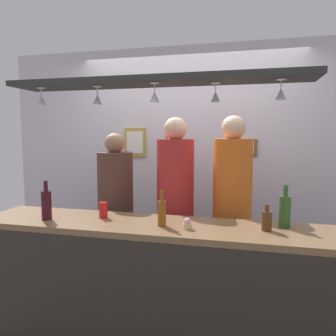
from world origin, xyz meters
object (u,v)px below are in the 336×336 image
object	(u,v)px
bottle_champagne_green	(285,210)
bottle_beer_amber_tall	(162,212)
person_left_brown_shirt	(116,201)
bottle_beer_brown_stubby	(267,220)
person_right_orange_shirt	(232,196)
bottle_wine_dark_red	(46,204)
person_middle_red_shirt	(175,194)
picture_frame_lower_pair	(243,147)
cupcake	(187,224)
picture_frame_caricature	(135,142)
drink_can	(103,210)
picture_frame_crest	(174,141)

from	to	relation	value
bottle_champagne_green	bottle_beer_amber_tall	bearing A→B (deg)	-167.61
person_left_brown_shirt	bottle_beer_brown_stubby	distance (m)	1.50
person_right_orange_shirt	bottle_wine_dark_red	world-z (taller)	person_right_orange_shirt
person_middle_red_shirt	person_right_orange_shirt	xyz separation A→B (m)	(0.51, -0.00, 0.01)
bottle_beer_amber_tall	bottle_beer_brown_stubby	bearing A→B (deg)	5.22
person_middle_red_shirt	picture_frame_lower_pair	xyz separation A→B (m)	(0.59, 0.77, 0.40)
person_left_brown_shirt	bottle_champagne_green	world-z (taller)	person_left_brown_shirt
bottle_beer_brown_stubby	cupcake	xyz separation A→B (m)	(-0.53, -0.09, -0.03)
bottle_beer_brown_stubby	bottle_beer_amber_tall	bearing A→B (deg)	-174.78
bottle_champagne_green	bottle_beer_brown_stubby	distance (m)	0.18
bottle_beer_amber_tall	bottle_champagne_green	size ratio (longest dim) A/B	0.87
person_right_orange_shirt	picture_frame_lower_pair	distance (m)	0.87
picture_frame_lower_pair	person_middle_red_shirt	bearing A→B (deg)	-127.39
bottle_beer_brown_stubby	bottle_wine_dark_red	xyz separation A→B (m)	(-1.62, -0.11, 0.05)
bottle_wine_dark_red	cupcake	size ratio (longest dim) A/B	3.85
person_right_orange_shirt	bottle_champagne_green	distance (m)	0.63
person_middle_red_shirt	cupcake	xyz separation A→B (m)	(0.25, -0.72, -0.07)
person_right_orange_shirt	person_left_brown_shirt	bearing A→B (deg)	180.00
picture_frame_caricature	cupcake	bearing A→B (deg)	-58.49
person_middle_red_shirt	cupcake	size ratio (longest dim) A/B	22.70
person_middle_red_shirt	person_right_orange_shirt	bearing A→B (deg)	-0.00
person_right_orange_shirt	cupcake	world-z (taller)	person_right_orange_shirt
bottle_beer_amber_tall	picture_frame_caricature	distance (m)	1.68
cupcake	drink_can	bearing A→B (deg)	168.66
picture_frame_caricature	person_left_brown_shirt	bearing A→B (deg)	-84.77
bottle_beer_brown_stubby	drink_can	xyz separation A→B (m)	(-1.22, 0.04, -0.01)
bottle_beer_brown_stubby	cupcake	bearing A→B (deg)	-169.85
person_middle_red_shirt	bottle_wine_dark_red	xyz separation A→B (m)	(-0.84, -0.73, 0.01)
picture_frame_crest	person_middle_red_shirt	bearing A→B (deg)	-76.15
person_left_brown_shirt	person_middle_red_shirt	size ratio (longest dim) A/B	0.92
bottle_wine_dark_red	picture_frame_crest	distance (m)	1.70
drink_can	picture_frame_crest	size ratio (longest dim) A/B	0.47
bottle_beer_amber_tall	picture_frame_caricature	bearing A→B (deg)	116.29
person_middle_red_shirt	cupcake	bearing A→B (deg)	-70.90
person_left_brown_shirt	bottle_beer_brown_stubby	size ratio (longest dim) A/B	9.04
bottle_champagne_green	picture_frame_caricature	xyz separation A→B (m)	(-1.56, 1.27, 0.44)
person_middle_red_shirt	cupcake	distance (m)	0.76
bottle_beer_amber_tall	person_middle_red_shirt	bearing A→B (deg)	94.75
person_left_brown_shirt	person_right_orange_shirt	bearing A→B (deg)	0.00
person_right_orange_shirt	cupcake	xyz separation A→B (m)	(-0.27, -0.72, -0.08)
bottle_champagne_green	bottle_wine_dark_red	xyz separation A→B (m)	(-1.75, -0.23, -0.00)
bottle_wine_dark_red	picture_frame_caricature	distance (m)	1.57
picture_frame_lower_pair	bottle_beer_amber_tall	bearing A→B (deg)	-110.00
picture_frame_caricature	bottle_champagne_green	bearing A→B (deg)	-39.01
cupcake	person_right_orange_shirt	bearing A→B (deg)	69.60
bottle_beer_brown_stubby	bottle_wine_dark_red	size ratio (longest dim) A/B	0.60
bottle_beer_amber_tall	picture_frame_crest	bearing A→B (deg)	99.61
bottle_beer_amber_tall	picture_frame_crest	distance (m)	1.55
person_left_brown_shirt	picture_frame_crest	xyz separation A→B (m)	(0.40, 0.77, 0.56)
picture_frame_caricature	drink_can	bearing A→B (deg)	-80.99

